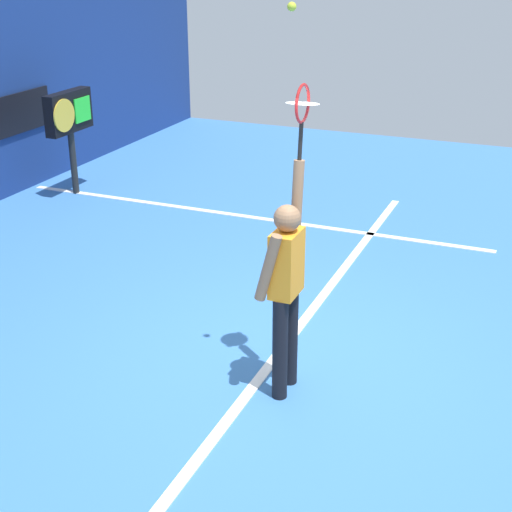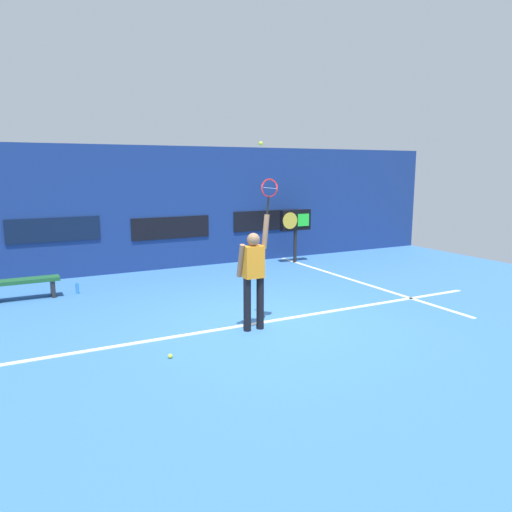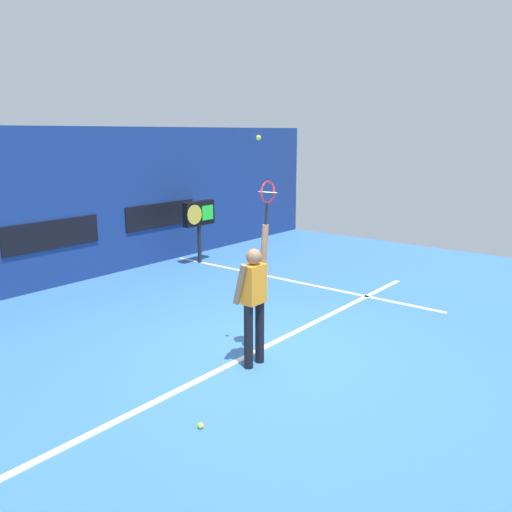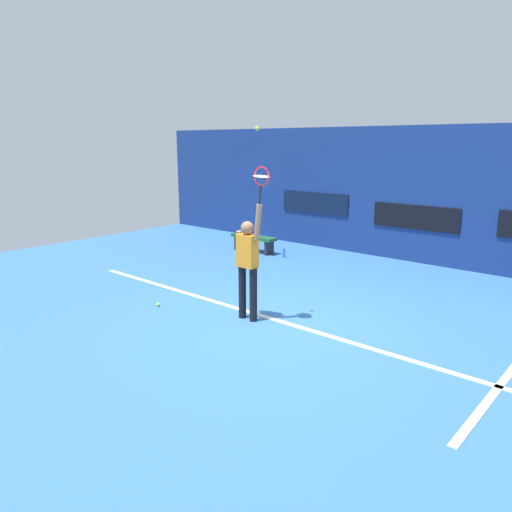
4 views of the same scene
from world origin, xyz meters
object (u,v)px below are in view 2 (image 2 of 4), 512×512
Objects in this scene: tennis_player at (254,272)px; tennis_racket at (269,190)px; court_bench at (24,284)px; scoreboard_clock at (295,222)px; tennis_ball at (261,143)px; spare_ball at (170,356)px; water_bottle at (77,288)px.

tennis_racket is at bearing -0.82° from tennis_player.
tennis_racket reaches higher than tennis_player.
scoreboard_clock is at bearing 6.95° from court_bench.
tennis_ball is at bearing 158.25° from tennis_racket.
spare_ball is (-1.69, -0.60, -0.98)m from tennis_player.
tennis_player is 1.27× the size of scoreboard_clock.
tennis_ball reaches higher than water_bottle.
scoreboard_clock is (3.75, 4.86, -1.96)m from tennis_ball.
scoreboard_clock is at bearing 52.32° from tennis_ball.
tennis_ball is 1.00× the size of spare_ball.
tennis_ball is 6.44m from scoreboard_clock.
tennis_racket reaches higher than spare_ball.
scoreboard_clock is 6.42m from water_bottle.
tennis_player is 4.74m from water_bottle.
water_bottle is (1.05, 0.00, -0.22)m from court_bench.
tennis_ball is 0.05× the size of court_bench.
spare_ball is (-5.61, -5.51, -1.17)m from scoreboard_clock.
court_bench is 4.93m from spare_ball.
scoreboard_clock is 7.42m from court_bench.
tennis_racket is at bearing -47.45° from court_bench.
tennis_racket is at bearing -21.75° from tennis_ball.
scoreboard_clock is at bearing 51.41° from tennis_player.
spare_ball is at bearing -163.39° from tennis_racket.
tennis_ball is (-0.13, 0.05, 0.76)m from tennis_racket.
tennis_racket is 0.78m from tennis_ball.
court_bench is 5.83× the size of water_bottle.
tennis_ball reaches higher than tennis_player.
tennis_player reaches higher than scoreboard_clock.
water_bottle is (-2.64, 4.02, -2.28)m from tennis_racket.
tennis_ball reaches higher than tennis_racket.
court_bench is (-3.56, 3.97, -2.82)m from tennis_ball.
scoreboard_clock is at bearing 44.49° from spare_ball.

